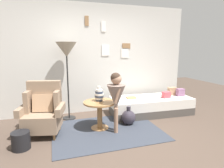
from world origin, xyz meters
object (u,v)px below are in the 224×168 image
vase_striped (99,95)px  magazine_basket (21,141)px  floor_lamp (67,52)px  daybed (151,105)px  demijohn_near (128,117)px  side_table (100,109)px  armchair (43,111)px  book_on_daybed (131,98)px  person_child (116,95)px

vase_striped → magazine_basket: 1.54m
floor_lamp → daybed: bearing=-7.5°
daybed → magazine_basket: daybed is taller
floor_lamp → demijohn_near: size_ratio=4.40×
side_table → floor_lamp: floor_lamp is taller
armchair → side_table: bearing=-4.6°
floor_lamp → book_on_daybed: size_ratio=7.69×
person_child → book_on_daybed: person_child is taller
side_table → daybed: bearing=19.2°
vase_striped → demijohn_near: size_ratio=0.76×
book_on_daybed → magazine_basket: 2.48m
armchair → magazine_basket: 0.65m
daybed → book_on_daybed: 0.54m
demijohn_near → magazine_basket: size_ratio=1.37×
side_table → demijohn_near: size_ratio=1.63×
daybed → side_table: (-1.39, -0.49, 0.20)m
side_table → magazine_basket: (-1.36, -0.39, -0.26)m
person_child → demijohn_near: person_child is taller
daybed → demijohn_near: bearing=-149.1°
armchair → side_table: armchair is taller
daybed → vase_striped: size_ratio=6.65×
armchair → demijohn_near: armchair is taller
daybed → vase_striped: vase_striped is taller
daybed → floor_lamp: (-1.92, 0.25, 1.28)m
person_child → demijohn_near: 0.73m
person_child → magazine_basket: person_child is taller
side_table → vase_striped: vase_striped is taller
daybed → demijohn_near: 0.90m
magazine_basket → floor_lamp: bearing=53.4°
vase_striped → floor_lamp: floor_lamp is taller
vase_striped → person_child: 0.39m
vase_striped → floor_lamp: 1.19m
magazine_basket → person_child: bearing=5.1°
daybed → person_child: (-1.14, -0.73, 0.52)m
demijohn_near → magazine_basket: demijohn_near is taller
demijohn_near → magazine_basket: bearing=-168.3°
side_table → floor_lamp: 1.41m
side_table → book_on_daybed: side_table is taller
side_table → vase_striped: bearing=82.3°
armchair → side_table: 1.04m
book_on_daybed → person_child: bearing=-128.6°
person_child → magazine_basket: (-1.62, -0.14, -0.58)m
daybed → demijohn_near: (-0.77, -0.46, -0.05)m
vase_striped → floor_lamp: bearing=128.0°
magazine_basket → side_table: bearing=15.9°
daybed → person_child: bearing=-147.2°
vase_striped → demijohn_near: bearing=-3.0°
armchair → floor_lamp: bearing=52.2°
daybed → side_table: bearing=-160.8°
daybed → floor_lamp: size_ratio=1.14×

